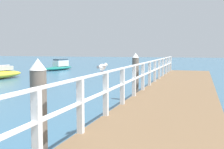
# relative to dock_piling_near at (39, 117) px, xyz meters

# --- Properties ---
(pier_deck) EXTENTS (2.96, 23.91, 0.52)m
(pier_deck) POSITION_rel_dock_piling_near_xyz_m (1.78, 7.29, -0.77)
(pier_deck) COLOR brown
(pier_deck) RESTS_ON ground_plane
(pier_railing) EXTENTS (0.12, 22.43, 1.12)m
(pier_railing) POSITION_rel_dock_piling_near_xyz_m (0.38, 7.29, 0.18)
(pier_railing) COLOR white
(pier_railing) RESTS_ON pier_deck
(dock_piling_near) EXTENTS (0.29, 0.29, 2.04)m
(dock_piling_near) POSITION_rel_dock_piling_near_xyz_m (0.00, 0.00, 0.00)
(dock_piling_near) COLOR #6B6056
(dock_piling_near) RESTS_ON ground_plane
(dock_piling_far) EXTENTS (0.29, 0.29, 2.04)m
(dock_piling_far) POSITION_rel_dock_piling_near_xyz_m (0.00, 7.61, 0.00)
(dock_piling_far) COLOR #6B6056
(dock_piling_far) RESTS_ON ground_plane
(seagull_background) EXTENTS (0.21, 0.48, 0.21)m
(seagull_background) POSITION_rel_dock_piling_near_xyz_m (0.38, 2.25, 0.74)
(seagull_background) COLOR white
(seagull_background) RESTS_ON pier_railing
(boat_1) EXTENTS (2.07, 4.62, 1.17)m
(boat_1) POSITION_rel_dock_piling_near_xyz_m (-11.83, 23.33, -0.64)
(boat_1) COLOR #197266
(boat_1) RESTS_ON ground_plane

